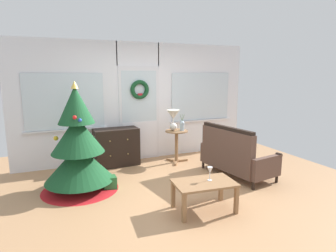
{
  "coord_description": "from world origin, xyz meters",
  "views": [
    {
      "loc": [
        -1.82,
        -3.89,
        1.9
      ],
      "look_at": [
        0.05,
        0.55,
        1.0
      ],
      "focal_mm": 30.43,
      "sensor_mm": 36.0,
      "label": 1
    }
  ],
  "objects_px": {
    "settee_sofa": "(234,156)",
    "wine_glass": "(210,171)",
    "gift_box": "(110,183)",
    "christmas_tree": "(78,150)",
    "side_table": "(177,140)",
    "flower_vase": "(182,125)",
    "coffee_table": "(204,186)",
    "dresser_cabinet": "(116,147)",
    "table_lamp": "(173,117)"
  },
  "relations": [
    {
      "from": "table_lamp",
      "to": "coffee_table",
      "type": "relative_size",
      "value": 0.5
    },
    {
      "from": "dresser_cabinet",
      "to": "settee_sofa",
      "type": "xyz_separation_m",
      "value": [
        1.87,
        -1.48,
        -0.01
      ]
    },
    {
      "from": "gift_box",
      "to": "side_table",
      "type": "bearing_deg",
      "value": 28.45
    },
    {
      "from": "dresser_cabinet",
      "to": "table_lamp",
      "type": "height_order",
      "value": "table_lamp"
    },
    {
      "from": "dresser_cabinet",
      "to": "side_table",
      "type": "height_order",
      "value": "dresser_cabinet"
    },
    {
      "from": "flower_vase",
      "to": "wine_glass",
      "type": "bearing_deg",
      "value": -105.25
    },
    {
      "from": "coffee_table",
      "to": "wine_glass",
      "type": "relative_size",
      "value": 4.53
    },
    {
      "from": "table_lamp",
      "to": "flower_vase",
      "type": "bearing_deg",
      "value": -32.01
    },
    {
      "from": "dresser_cabinet",
      "to": "coffee_table",
      "type": "bearing_deg",
      "value": -74.76
    },
    {
      "from": "dresser_cabinet",
      "to": "side_table",
      "type": "relative_size",
      "value": 1.3
    },
    {
      "from": "side_table",
      "to": "dresser_cabinet",
      "type": "bearing_deg",
      "value": 166.34
    },
    {
      "from": "christmas_tree",
      "to": "wine_glass",
      "type": "height_order",
      "value": "christmas_tree"
    },
    {
      "from": "side_table",
      "to": "coffee_table",
      "type": "bearing_deg",
      "value": -104.64
    },
    {
      "from": "christmas_tree",
      "to": "dresser_cabinet",
      "type": "xyz_separation_m",
      "value": [
        0.85,
        1.03,
        -0.29
      ]
    },
    {
      "from": "christmas_tree",
      "to": "coffee_table",
      "type": "distance_m",
      "value": 2.11
    },
    {
      "from": "side_table",
      "to": "table_lamp",
      "type": "height_order",
      "value": "table_lamp"
    },
    {
      "from": "gift_box",
      "to": "flower_vase",
      "type": "bearing_deg",
      "value": 25.43
    },
    {
      "from": "christmas_tree",
      "to": "gift_box",
      "type": "height_order",
      "value": "christmas_tree"
    },
    {
      "from": "dresser_cabinet",
      "to": "flower_vase",
      "type": "height_order",
      "value": "flower_vase"
    },
    {
      "from": "dresser_cabinet",
      "to": "flower_vase",
      "type": "distance_m",
      "value": 1.44
    },
    {
      "from": "christmas_tree",
      "to": "wine_glass",
      "type": "relative_size",
      "value": 9.13
    },
    {
      "from": "flower_vase",
      "to": "gift_box",
      "type": "bearing_deg",
      "value": -154.57
    },
    {
      "from": "flower_vase",
      "to": "side_table",
      "type": "bearing_deg",
      "value": 149.04
    },
    {
      "from": "side_table",
      "to": "gift_box",
      "type": "distance_m",
      "value": 1.89
    },
    {
      "from": "side_table",
      "to": "gift_box",
      "type": "xyz_separation_m",
      "value": [
        -1.62,
        -0.88,
        -0.39
      ]
    },
    {
      "from": "coffee_table",
      "to": "gift_box",
      "type": "distance_m",
      "value": 1.68
    },
    {
      "from": "coffee_table",
      "to": "table_lamp",
      "type": "bearing_deg",
      "value": 77.1
    },
    {
      "from": "side_table",
      "to": "wine_glass",
      "type": "height_order",
      "value": "side_table"
    },
    {
      "from": "dresser_cabinet",
      "to": "side_table",
      "type": "distance_m",
      "value": 1.27
    },
    {
      "from": "flower_vase",
      "to": "gift_box",
      "type": "relative_size",
      "value": 1.65
    },
    {
      "from": "flower_vase",
      "to": "coffee_table",
      "type": "bearing_deg",
      "value": -107.55
    },
    {
      "from": "christmas_tree",
      "to": "wine_glass",
      "type": "bearing_deg",
      "value": -41.13
    },
    {
      "from": "settee_sofa",
      "to": "wine_glass",
      "type": "relative_size",
      "value": 7.72
    },
    {
      "from": "dresser_cabinet",
      "to": "coffee_table",
      "type": "relative_size",
      "value": 1.03
    },
    {
      "from": "christmas_tree",
      "to": "dresser_cabinet",
      "type": "relative_size",
      "value": 1.95
    },
    {
      "from": "christmas_tree",
      "to": "coffee_table",
      "type": "bearing_deg",
      "value": -43.3
    },
    {
      "from": "table_lamp",
      "to": "gift_box",
      "type": "distance_m",
      "value": 2.02
    },
    {
      "from": "christmas_tree",
      "to": "side_table",
      "type": "height_order",
      "value": "christmas_tree"
    },
    {
      "from": "christmas_tree",
      "to": "flower_vase",
      "type": "height_order",
      "value": "christmas_tree"
    },
    {
      "from": "settee_sofa",
      "to": "gift_box",
      "type": "bearing_deg",
      "value": 172.51
    },
    {
      "from": "flower_vase",
      "to": "coffee_table",
      "type": "distance_m",
      "value": 2.25
    },
    {
      "from": "dresser_cabinet",
      "to": "coffee_table",
      "type": "distance_m",
      "value": 2.55
    },
    {
      "from": "christmas_tree",
      "to": "gift_box",
      "type": "relative_size",
      "value": 8.38
    },
    {
      "from": "wine_glass",
      "to": "table_lamp",
      "type": "bearing_deg",
      "value": 79.43
    },
    {
      "from": "christmas_tree",
      "to": "coffee_table",
      "type": "height_order",
      "value": "christmas_tree"
    },
    {
      "from": "side_table",
      "to": "table_lamp",
      "type": "distance_m",
      "value": 0.49
    },
    {
      "from": "wine_glass",
      "to": "flower_vase",
      "type": "bearing_deg",
      "value": 74.75
    },
    {
      "from": "side_table",
      "to": "flower_vase",
      "type": "distance_m",
      "value": 0.34
    },
    {
      "from": "table_lamp",
      "to": "coffee_table",
      "type": "xyz_separation_m",
      "value": [
        -0.5,
        -2.2,
        -0.63
      ]
    },
    {
      "from": "side_table",
      "to": "wine_glass",
      "type": "bearing_deg",
      "value": -102.31
    }
  ]
}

